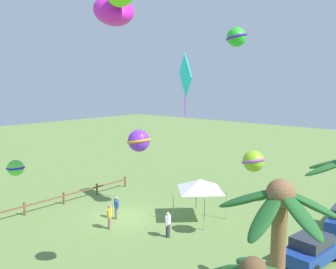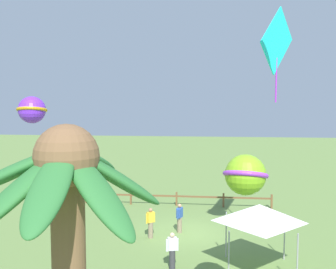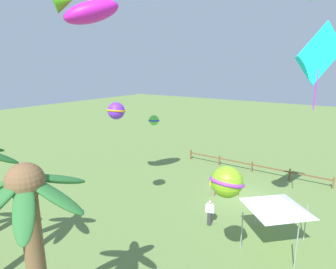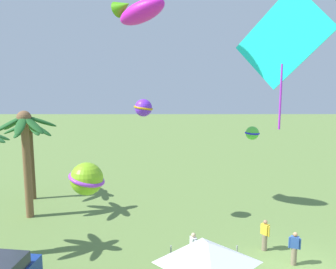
{
  "view_description": "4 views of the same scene",
  "coord_description": "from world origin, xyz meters",
  "px_view_note": "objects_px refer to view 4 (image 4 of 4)",
  "views": [
    {
      "loc": [
        16.38,
        18.63,
        9.37
      ],
      "look_at": [
        1.54,
        5.67,
        6.56
      ],
      "focal_mm": 39.3,
      "sensor_mm": 36.0,
      "label": 1
    },
    {
      "loc": [
        -1.23,
        20.42,
        7.08
      ],
      "look_at": [
        0.36,
        5.93,
        5.87
      ],
      "focal_mm": 41.23,
      "sensor_mm": 36.0,
      "label": 2
    },
    {
      "loc": [
        -5.99,
        18.19,
        9.16
      ],
      "look_at": [
        2.39,
        5.99,
        5.58
      ],
      "focal_mm": 29.37,
      "sensor_mm": 36.0,
      "label": 3
    },
    {
      "loc": [
        -16.06,
        5.79,
        8.96
      ],
      "look_at": [
        0.71,
        5.76,
        6.07
      ],
      "focal_mm": 40.95,
      "sensor_mm": 36.0,
      "label": 4
    }
  ],
  "objects_px": {
    "spectator_0": "(265,235)",
    "kite_ball_4": "(252,133)",
    "palm_tree_0": "(30,136)",
    "spectator_1": "(294,248)",
    "kite_fish_0": "(139,11)",
    "kite_ball_1": "(87,179)",
    "kite_diamond_5": "(283,40)",
    "festival_tent": "(208,253)",
    "spectator_2": "(193,249)",
    "kite_ball_3": "(143,108)",
    "palm_tree_1": "(25,139)"
  },
  "relations": [
    {
      "from": "festival_tent",
      "to": "spectator_2",
      "type": "bearing_deg",
      "value": 3.96
    },
    {
      "from": "spectator_2",
      "to": "kite_ball_4",
      "type": "xyz_separation_m",
      "value": [
        7.26,
        -4.14,
        4.17
      ]
    },
    {
      "from": "spectator_1",
      "to": "spectator_2",
      "type": "bearing_deg",
      "value": 90.72
    },
    {
      "from": "palm_tree_0",
      "to": "kite_fish_0",
      "type": "relative_size",
      "value": 1.51
    },
    {
      "from": "festival_tent",
      "to": "spectator_0",
      "type": "bearing_deg",
      "value": -33.64
    },
    {
      "from": "palm_tree_0",
      "to": "spectator_0",
      "type": "relative_size",
      "value": 3.54
    },
    {
      "from": "palm_tree_0",
      "to": "spectator_2",
      "type": "bearing_deg",
      "value": -131.22
    },
    {
      "from": "spectator_2",
      "to": "kite_ball_3",
      "type": "xyz_separation_m",
      "value": [
        4.84,
        2.52,
        6.0
      ]
    },
    {
      "from": "festival_tent",
      "to": "spectator_1",
      "type": "bearing_deg",
      "value": -50.14
    },
    {
      "from": "spectator_0",
      "to": "kite_diamond_5",
      "type": "distance_m",
      "value": 10.91
    },
    {
      "from": "palm_tree_0",
      "to": "festival_tent",
      "type": "bearing_deg",
      "value": -140.02
    },
    {
      "from": "kite_ball_4",
      "to": "kite_diamond_5",
      "type": "distance_m",
      "value": 12.87
    },
    {
      "from": "palm_tree_1",
      "to": "kite_diamond_5",
      "type": "bearing_deg",
      "value": -131.15
    },
    {
      "from": "festival_tent",
      "to": "kite_fish_0",
      "type": "relative_size",
      "value": 0.77
    },
    {
      "from": "festival_tent",
      "to": "kite_ball_1",
      "type": "distance_m",
      "value": 5.17
    },
    {
      "from": "palm_tree_1",
      "to": "spectator_0",
      "type": "bearing_deg",
      "value": -108.3
    },
    {
      "from": "palm_tree_1",
      "to": "spectator_0",
      "type": "distance_m",
      "value": 14.53
    },
    {
      "from": "kite_diamond_5",
      "to": "spectator_1",
      "type": "bearing_deg",
      "value": -27.02
    },
    {
      "from": "spectator_1",
      "to": "kite_ball_4",
      "type": "xyz_separation_m",
      "value": [
        7.2,
        0.52,
        4.17
      ]
    },
    {
      "from": "palm_tree_0",
      "to": "palm_tree_1",
      "type": "relative_size",
      "value": 0.86
    },
    {
      "from": "palm_tree_0",
      "to": "kite_ball_4",
      "type": "relative_size",
      "value": 5.56
    },
    {
      "from": "spectator_2",
      "to": "festival_tent",
      "type": "distance_m",
      "value": 3.99
    },
    {
      "from": "festival_tent",
      "to": "kite_diamond_5",
      "type": "distance_m",
      "value": 7.68
    },
    {
      "from": "spectator_1",
      "to": "kite_ball_1",
      "type": "relative_size",
      "value": 0.97
    },
    {
      "from": "spectator_0",
      "to": "kite_ball_4",
      "type": "bearing_deg",
      "value": -4.75
    },
    {
      "from": "palm_tree_0",
      "to": "spectator_2",
      "type": "xyz_separation_m",
      "value": [
        -9.2,
        -10.5,
        -3.61
      ]
    },
    {
      "from": "palm_tree_1",
      "to": "spectator_1",
      "type": "relative_size",
      "value": 4.11
    },
    {
      "from": "palm_tree_0",
      "to": "spectator_1",
      "type": "distance_m",
      "value": 18.07
    },
    {
      "from": "spectator_1",
      "to": "kite_ball_1",
      "type": "bearing_deg",
      "value": 106.82
    },
    {
      "from": "palm_tree_1",
      "to": "kite_diamond_5",
      "type": "relative_size",
      "value": 1.51
    },
    {
      "from": "kite_fish_0",
      "to": "spectator_0",
      "type": "bearing_deg",
      "value": -126.98
    },
    {
      "from": "spectator_1",
      "to": "kite_ball_1",
      "type": "distance_m",
      "value": 10.12
    },
    {
      "from": "kite_diamond_5",
      "to": "kite_ball_3",
      "type": "bearing_deg",
      "value": 27.35
    },
    {
      "from": "palm_tree_1",
      "to": "spectator_2",
      "type": "xyz_separation_m",
      "value": [
        -5.89,
        -9.6,
        -4.01
      ]
    },
    {
      "from": "kite_fish_0",
      "to": "festival_tent",
      "type": "bearing_deg",
      "value": -162.99
    },
    {
      "from": "kite_fish_0",
      "to": "palm_tree_1",
      "type": "bearing_deg",
      "value": 94.08
    },
    {
      "from": "kite_ball_1",
      "to": "kite_diamond_5",
      "type": "xyz_separation_m",
      "value": [
        -1.91,
        -6.52,
        4.89
      ]
    },
    {
      "from": "festival_tent",
      "to": "kite_fish_0",
      "type": "bearing_deg",
      "value": 17.01
    },
    {
      "from": "spectator_1",
      "to": "festival_tent",
      "type": "xyz_separation_m",
      "value": [
        -3.68,
        4.41,
        1.65
      ]
    },
    {
      "from": "kite_fish_0",
      "to": "kite_diamond_5",
      "type": "bearing_deg",
      "value": -154.8
    },
    {
      "from": "kite_fish_0",
      "to": "kite_ball_3",
      "type": "height_order",
      "value": "kite_fish_0"
    },
    {
      "from": "festival_tent",
      "to": "kite_ball_4",
      "type": "relative_size",
      "value": 2.83
    },
    {
      "from": "spectator_0",
      "to": "kite_fish_0",
      "type": "height_order",
      "value": "kite_fish_0"
    },
    {
      "from": "palm_tree_0",
      "to": "spectator_1",
      "type": "relative_size",
      "value": 3.54
    },
    {
      "from": "spectator_1",
      "to": "kite_fish_0",
      "type": "distance_m",
      "value": 15.03
    },
    {
      "from": "kite_ball_1",
      "to": "kite_ball_4",
      "type": "distance_m",
      "value": 12.93
    },
    {
      "from": "palm_tree_0",
      "to": "spectator_2",
      "type": "distance_m",
      "value": 14.42
    },
    {
      "from": "palm_tree_0",
      "to": "spectator_1",
      "type": "bearing_deg",
      "value": -121.09
    },
    {
      "from": "kite_fish_0",
      "to": "kite_ball_3",
      "type": "bearing_deg",
      "value": -169.51
    },
    {
      "from": "spectator_2",
      "to": "kite_ball_3",
      "type": "relative_size",
      "value": 1.31
    }
  ]
}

